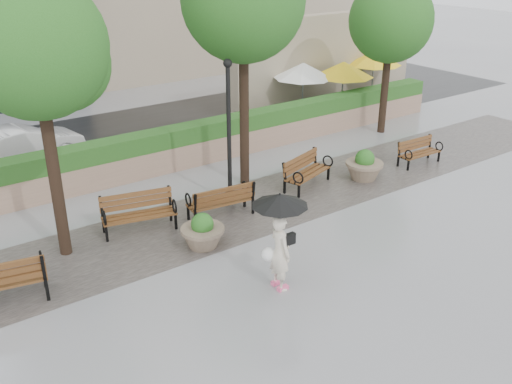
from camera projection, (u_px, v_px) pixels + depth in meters
ground at (311, 255)px, 13.59m from camera, size 100.00×100.00×0.00m
cobble_strip at (240, 211)px, 15.81m from camera, size 28.00×3.20×0.01m
hedge_wall at (171, 149)px, 18.51m from camera, size 24.00×0.80×1.35m
cafe_wall at (327, 60)px, 25.27m from camera, size 10.00×0.60×4.00m
cafe_hedge at (352, 107)px, 24.00m from camera, size 8.00×0.50×0.90m
asphalt_street at (122, 137)px, 21.74m from camera, size 40.00×7.00×0.00m
bench_1 at (140, 221)px, 14.61m from camera, size 1.97×1.15×1.00m
bench_2 at (221, 207)px, 15.35m from camera, size 1.86×0.93×0.96m
bench_3 at (307, 178)px, 17.26m from camera, size 1.91×1.22×0.96m
bench_4 at (419, 157)px, 19.01m from camera, size 1.60×0.68×0.84m
planter_left at (203, 234)px, 13.83m from camera, size 1.07×1.07×0.90m
planter_right at (364, 168)px, 17.76m from camera, size 1.17×1.17×0.98m
lamppost at (229, 142)px, 15.68m from camera, size 0.28×0.28×4.07m
tree_0 at (42, 52)px, 11.91m from camera, size 3.19×3.05×6.40m
tree_1 at (246, 5)px, 15.66m from camera, size 3.51×3.42×7.10m
tree_2 at (392, 23)px, 20.80m from camera, size 3.20×3.06×5.75m
patio_umb_white at (303, 71)px, 23.25m from camera, size 2.50×2.50×2.30m
patio_umb_yellow_a at (344, 70)px, 23.47m from camera, size 2.50×2.50×2.30m
patio_umb_yellow_b at (374, 58)px, 25.72m from camera, size 2.50×2.50×2.30m
car_right at (23, 146)px, 18.86m from camera, size 4.10×1.95×1.30m
pedestrian at (280, 232)px, 11.84m from camera, size 1.18×1.18×2.17m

